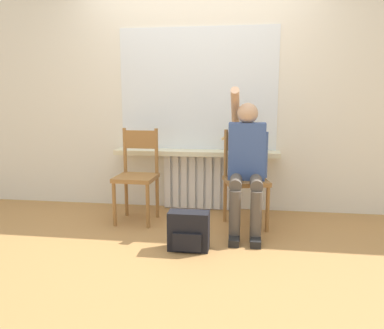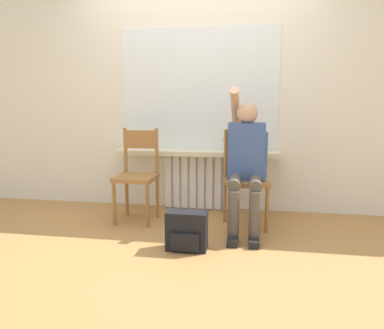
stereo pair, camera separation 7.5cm
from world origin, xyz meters
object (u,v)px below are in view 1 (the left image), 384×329
Objects in this scene: chair_left at (137,174)px; person at (247,160)px; chair_right at (245,177)px; backpack at (189,231)px; cat at (248,138)px.

person reaches higher than chair_left.
chair_left is 1.07m from chair_right.
chair_right is 2.80× the size of backpack.
person is 4.01× the size of backpack.
chair_right is 0.70× the size of person.
backpack is (-0.46, -1.10, -0.65)m from cat.
person is at bearing -98.33° from chair_right.
backpack is (-0.45, -0.56, -0.51)m from person.
chair_left is 2.07× the size of cat.
cat is (0.01, 0.54, 0.14)m from person.
chair_left is 2.80× the size of backpack.
chair_left is at bearing 166.71° from chair_right.
chair_left is 1.00× the size of chair_right.
chair_right is at bearing 56.53° from backpack.
person is 0.88m from backpack.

